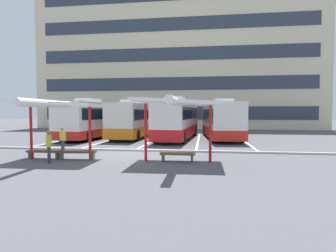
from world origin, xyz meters
TOP-DOWN VIEW (x-y plane):
  - ground_plane at (0.00, 0.00)m, footprint 160.00×160.00m
  - terminal_building at (0.02, 32.06)m, footprint 43.45×14.69m
  - coach_bus_0 at (-5.99, 10.08)m, footprint 3.29×10.88m
  - coach_bus_1 at (-2.23, 10.85)m, footprint 2.79×10.27m
  - coach_bus_2 at (2.01, 10.05)m, footprint 3.30×11.48m
  - coach_bus_3 at (5.95, 10.83)m, footprint 3.44×10.57m
  - lane_stripe_0 at (-7.81, 9.43)m, footprint 0.16×14.00m
  - lane_stripe_1 at (-3.90, 9.43)m, footprint 0.16×14.00m
  - lane_stripe_2 at (0.00, 9.43)m, footprint 0.16×14.00m
  - lane_stripe_3 at (3.90, 9.43)m, footprint 0.16×14.00m
  - lane_stripe_4 at (7.81, 9.43)m, footprint 0.16×14.00m
  - waiting_shelter_0 at (-3.02, -1.97)m, footprint 4.27×4.59m
  - bench_0 at (-3.92, -1.71)m, footprint 1.82×0.46m
  - bench_1 at (-2.12, -1.68)m, footprint 1.99×0.61m
  - waiting_shelter_1 at (3.12, -1.92)m, footprint 4.20×4.94m
  - bench_2 at (3.12, -1.62)m, footprint 1.74×0.46m
  - platform_kerb at (0.00, 1.75)m, footprint 44.00×0.24m
  - waiting_passenger_0 at (-4.03, 0.38)m, footprint 0.48×0.46m
  - waiting_passenger_1 at (-3.01, -2.77)m, footprint 0.41×0.51m

SIDE VIEW (x-z plane):
  - ground_plane at x=0.00m, z-range 0.00..0.00m
  - lane_stripe_0 at x=-7.81m, z-range 0.00..0.01m
  - lane_stripe_1 at x=-3.90m, z-range 0.00..0.01m
  - lane_stripe_2 at x=0.00m, z-range 0.00..0.01m
  - lane_stripe_3 at x=3.90m, z-range 0.00..0.01m
  - lane_stripe_4 at x=7.81m, z-range 0.00..0.01m
  - platform_kerb at x=0.00m, z-range 0.00..0.12m
  - bench_2 at x=3.12m, z-range 0.11..0.56m
  - bench_0 at x=-3.92m, z-range 0.11..0.56m
  - bench_1 at x=-2.12m, z-range 0.12..0.57m
  - waiting_passenger_0 at x=-4.03m, z-range 0.11..1.66m
  - waiting_passenger_1 at x=-3.01m, z-range 0.12..1.72m
  - coach_bus_1 at x=-2.23m, z-range -0.15..3.45m
  - coach_bus_3 at x=5.95m, z-range -0.14..3.49m
  - coach_bus_0 at x=-5.99m, z-range -0.12..3.58m
  - coach_bus_2 at x=2.01m, z-range -0.14..3.65m
  - waiting_shelter_0 at x=-3.02m, z-range 1.29..4.36m
  - waiting_shelter_1 at x=3.12m, z-range 1.32..4.47m
  - terminal_building at x=0.02m, z-range -1.37..22.88m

